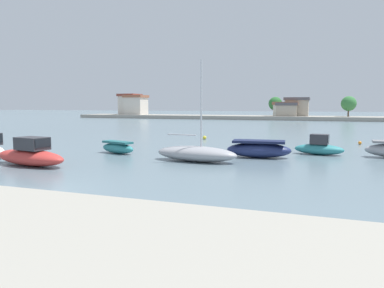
% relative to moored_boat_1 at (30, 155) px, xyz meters
% --- Properties ---
extents(ground_plane, '(400.00, 400.00, 0.00)m').
position_rel_moored_boat_1_xyz_m(ground_plane, '(5.21, -5.55, -0.62)').
color(ground_plane, slate).
extents(moored_boat_1, '(5.74, 2.60, 1.71)m').
position_rel_moored_boat_1_xyz_m(moored_boat_1, '(0.00, 0.00, 0.00)').
color(moored_boat_1, '#C63833').
rests_on(moored_boat_1, ground).
extents(moored_boat_2, '(3.36, 1.94, 0.92)m').
position_rel_moored_boat_1_xyz_m(moored_boat_2, '(2.13, 6.42, -0.18)').
color(moored_boat_2, teal).
rests_on(moored_boat_2, ground).
extents(moored_boat_3, '(5.69, 2.47, 6.43)m').
position_rel_moored_boat_1_xyz_m(moored_boat_3, '(8.88, 4.79, -0.11)').
color(moored_boat_3, '#9E9EA3').
rests_on(moored_boat_3, ground).
extents(moored_boat_4, '(4.52, 2.07, 1.19)m').
position_rel_moored_boat_1_xyz_m(moored_boat_4, '(12.42, 7.79, -0.05)').
color(moored_boat_4, navy).
rests_on(moored_boat_4, ground).
extents(moored_boat_5, '(3.62, 1.80, 1.49)m').
position_rel_moored_boat_1_xyz_m(moored_boat_5, '(16.35, 10.74, -0.10)').
color(moored_boat_5, teal).
rests_on(moored_boat_5, ground).
extents(mooring_buoy_0, '(0.39, 0.39, 0.39)m').
position_rel_moored_boat_1_xyz_m(mooring_buoy_0, '(5.02, 18.94, -0.42)').
color(mooring_buoy_0, yellow).
rests_on(mooring_buoy_0, ground).
extents(mooring_buoy_1, '(0.31, 0.31, 0.31)m').
position_rel_moored_boat_1_xyz_m(mooring_buoy_1, '(19.92, 19.09, -0.46)').
color(mooring_buoy_1, orange).
rests_on(mooring_buoy_1, ground).
extents(distant_shoreline, '(106.69, 10.89, 6.83)m').
position_rel_moored_boat_1_xyz_m(distant_shoreline, '(-0.93, 74.94, 1.00)').
color(distant_shoreline, gray).
rests_on(distant_shoreline, ground).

